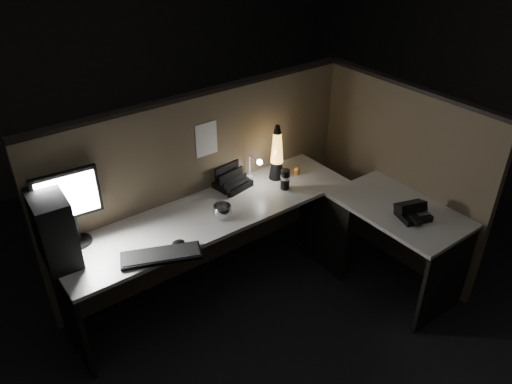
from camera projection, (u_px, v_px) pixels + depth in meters
floor at (277, 321)px, 3.73m from camera, size 6.00×6.00×0.00m
room_shell at (283, 122)px, 2.88m from camera, size 6.00×6.00×6.00m
partition_back at (206, 185)px, 3.97m from camera, size 2.66×0.06×1.50m
partition_right at (397, 176)px, 4.08m from camera, size 0.06×1.66×1.50m
desk at (276, 234)px, 3.69m from camera, size 2.60×1.60×0.73m
pc_tower at (52, 225)px, 3.12m from camera, size 0.23×0.46×0.48m
monitor at (69, 201)px, 3.20m from camera, size 0.42×0.18×0.54m
keyboard at (161, 256)px, 3.22m from camera, size 0.54×0.36×0.03m
mouse at (178, 243)px, 3.33m from camera, size 0.10×0.07×0.03m
clip_lamp at (255, 167)px, 3.97m from camera, size 0.05×0.18×0.24m
organizer at (232, 182)px, 3.97m from camera, size 0.29×0.26×0.19m
lava_lamp at (277, 157)px, 4.01m from camera, size 0.13×0.13×0.47m
travel_mug at (285, 179)px, 3.92m from camera, size 0.07×0.07×0.17m
steel_mug at (222, 212)px, 3.58m from camera, size 0.18×0.18×0.11m
figurine at (297, 170)px, 4.13m from camera, size 0.05×0.05×0.05m
pinned_paper at (206, 139)px, 3.74m from camera, size 0.18×0.00×0.26m
desk_phone at (412, 212)px, 3.59m from camera, size 0.26×0.26×0.13m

